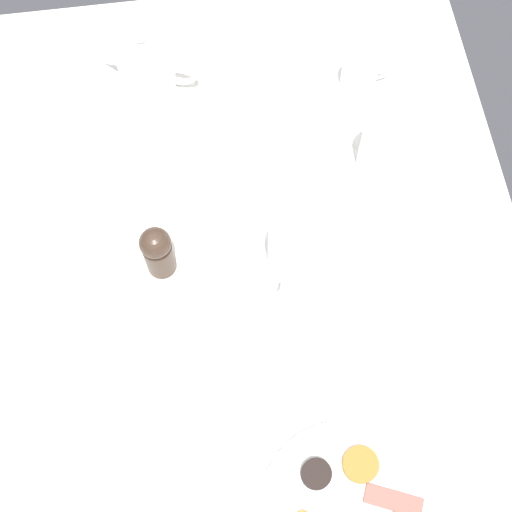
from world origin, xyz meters
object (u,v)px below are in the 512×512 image
Objects in this scene: water_glass_tall at (383,148)px; fork_by_plate at (148,347)px; teapot_near at (300,248)px; teacup_with_saucer_left at (183,181)px; pepper_grinder at (158,251)px; knife_by_plate at (273,94)px; teapot_far at (147,63)px; creamer_jug at (360,74)px.

fork_by_plate is (-0.44, -0.29, -0.05)m from water_glass_tall.
teapot_near is 0.25m from teacup_with_saucer_left.
pepper_grinder is (-0.23, 0.02, 0.01)m from teapot_near.
water_glass_tall is 0.25m from knife_by_plate.
pepper_grinder reaches higher than fork_by_plate.
teapot_near is 0.93× the size of teapot_far.
knife_by_plate is (-0.16, -0.00, -0.03)m from creamer_jug.
water_glass_tall is 0.18m from creamer_jug.
teapot_near is at bearing 23.85° from fork_by_plate.
knife_by_plate is (0.27, 0.46, -0.00)m from fork_by_plate.
teacup_with_saucer_left is 0.80× the size of knife_by_plate.
teapot_far reaches higher than knife_by_plate.
teapot_near is 0.24m from water_glass_tall.
teacup_with_saucer_left is at bearing -179.23° from water_glass_tall.
teacup_with_saucer_left is 0.26m from knife_by_plate.
teapot_near and teapot_far have the same top height.
creamer_jug is at bearing 46.72° from fork_by_plate.
pepper_grinder reaches higher than teacup_with_saucer_left.
teapot_near is 1.04× the size of fork_by_plate.
water_glass_tall is at bearing -88.90° from creamer_jug.
water_glass_tall is 0.87× the size of pepper_grinder.
pepper_grinder is at bearing -141.12° from creamer_jug.
fork_by_plate and knife_by_plate have the same top height.
teapot_near is 0.23m from pepper_grinder.
teacup_with_saucer_left is 0.30m from fork_by_plate.
knife_by_plate is (0.24, 0.32, -0.06)m from pepper_grinder.
knife_by_plate is (-0.17, 0.17, -0.05)m from water_glass_tall.
teapot_far reaches higher than creamer_jug.
fork_by_plate is (-0.05, -0.52, -0.05)m from teapot_far.
creamer_jug is (0.17, 0.35, -0.03)m from teapot_near.
creamer_jug is at bearing 38.88° from pepper_grinder.
teapot_far is at bearing 171.64° from creamer_jug.
creamer_jug is at bearing 27.34° from teacup_with_saucer_left.
teapot_far is at bearing 100.12° from teacup_with_saucer_left.
fork_by_plate is (-0.44, -0.46, -0.03)m from creamer_jug.
pepper_grinder is (-0.01, -0.38, 0.01)m from teapot_far.
pepper_grinder is at bearing -126.40° from knife_by_plate.
water_glass_tall reaches higher than knife_by_plate.
pepper_grinder reaches higher than knife_by_plate.
knife_by_plate is at bearing -179.26° from creamer_jug.
teapot_near is 1.68× the size of water_glass_tall.
creamer_jug is 0.75× the size of pepper_grinder.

